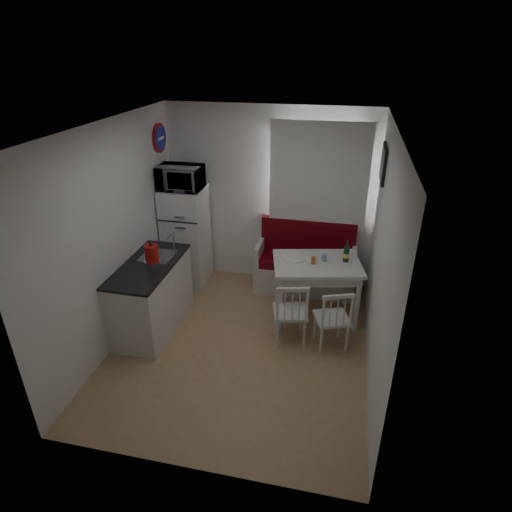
{
  "coord_description": "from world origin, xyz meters",
  "views": [
    {
      "loc": [
        1.07,
        -4.07,
        3.34
      ],
      "look_at": [
        0.08,
        0.5,
        0.98
      ],
      "focal_mm": 30.0,
      "sensor_mm": 36.0,
      "label": 1
    }
  ],
  "objects_px": {
    "chair_right": "(332,314)",
    "fridge": "(186,236)",
    "bench": "(305,268)",
    "wine_bottle": "(347,251)",
    "chair_left": "(289,308)",
    "kitchen_counter": "(152,295)",
    "dining_table": "(317,269)",
    "microwave": "(180,178)",
    "kettle": "(152,254)"
  },
  "relations": [
    {
      "from": "kitchen_counter",
      "to": "chair_left",
      "type": "relative_size",
      "value": 2.77
    },
    {
      "from": "chair_left",
      "to": "wine_bottle",
      "type": "bearing_deg",
      "value": 37.94
    },
    {
      "from": "bench",
      "to": "dining_table",
      "type": "height_order",
      "value": "bench"
    },
    {
      "from": "kitchen_counter",
      "to": "wine_bottle",
      "type": "distance_m",
      "value": 2.53
    },
    {
      "from": "chair_right",
      "to": "microwave",
      "type": "distance_m",
      "value": 2.79
    },
    {
      "from": "bench",
      "to": "chair_right",
      "type": "height_order",
      "value": "bench"
    },
    {
      "from": "bench",
      "to": "fridge",
      "type": "xyz_separation_m",
      "value": [
        -1.78,
        -0.11,
        0.4
      ]
    },
    {
      "from": "bench",
      "to": "fridge",
      "type": "height_order",
      "value": "fridge"
    },
    {
      "from": "dining_table",
      "to": "microwave",
      "type": "relative_size",
      "value": 2.05
    },
    {
      "from": "fridge",
      "to": "kettle",
      "type": "bearing_deg",
      "value": -88.58
    },
    {
      "from": "chair_right",
      "to": "fridge",
      "type": "distance_m",
      "value": 2.58
    },
    {
      "from": "bench",
      "to": "microwave",
      "type": "height_order",
      "value": "microwave"
    },
    {
      "from": "chair_right",
      "to": "wine_bottle",
      "type": "xyz_separation_m",
      "value": [
        0.1,
        0.75,
        0.46
      ]
    },
    {
      "from": "kitchen_counter",
      "to": "dining_table",
      "type": "xyz_separation_m",
      "value": [
        2.01,
        0.64,
        0.28
      ]
    },
    {
      "from": "kitchen_counter",
      "to": "microwave",
      "type": "distance_m",
      "value": 1.69
    },
    {
      "from": "fridge",
      "to": "kettle",
      "type": "distance_m",
      "value": 1.25
    },
    {
      "from": "chair_left",
      "to": "fridge",
      "type": "relative_size",
      "value": 0.32
    },
    {
      "from": "dining_table",
      "to": "chair_right",
      "type": "relative_size",
      "value": 2.57
    },
    {
      "from": "dining_table",
      "to": "chair_left",
      "type": "relative_size",
      "value": 2.6
    },
    {
      "from": "kettle",
      "to": "chair_right",
      "type": "bearing_deg",
      "value": -1.19
    },
    {
      "from": "chair_right",
      "to": "fridge",
      "type": "bearing_deg",
      "value": 131.23
    },
    {
      "from": "kettle",
      "to": "microwave",
      "type": "bearing_deg",
      "value": 91.48
    },
    {
      "from": "kitchen_counter",
      "to": "chair_left",
      "type": "xyz_separation_m",
      "value": [
        1.76,
        -0.02,
        0.07
      ]
    },
    {
      "from": "kitchen_counter",
      "to": "fridge",
      "type": "distance_m",
      "value": 1.28
    },
    {
      "from": "dining_table",
      "to": "kettle",
      "type": "bearing_deg",
      "value": -175.44
    },
    {
      "from": "kitchen_counter",
      "to": "wine_bottle",
      "type": "xyz_separation_m",
      "value": [
        2.36,
        0.74,
        0.51
      ]
    },
    {
      "from": "dining_table",
      "to": "kettle",
      "type": "height_order",
      "value": "kettle"
    },
    {
      "from": "chair_left",
      "to": "bench",
      "type": "bearing_deg",
      "value": 74.49
    },
    {
      "from": "bench",
      "to": "chair_right",
      "type": "distance_m",
      "value": 1.45
    },
    {
      "from": "microwave",
      "to": "chair_left",
      "type": "bearing_deg",
      "value": -34.8
    },
    {
      "from": "bench",
      "to": "microwave",
      "type": "bearing_deg",
      "value": -174.76
    },
    {
      "from": "chair_right",
      "to": "chair_left",
      "type": "bearing_deg",
      "value": 160.89
    },
    {
      "from": "chair_left",
      "to": "wine_bottle",
      "type": "relative_size",
      "value": 1.65
    },
    {
      "from": "chair_right",
      "to": "kettle",
      "type": "relative_size",
      "value": 1.83
    },
    {
      "from": "bench",
      "to": "fridge",
      "type": "relative_size",
      "value": 0.98
    },
    {
      "from": "microwave",
      "to": "bench",
      "type": "bearing_deg",
      "value": 5.24
    },
    {
      "from": "bench",
      "to": "dining_table",
      "type": "relative_size",
      "value": 1.17
    },
    {
      "from": "kitchen_counter",
      "to": "kettle",
      "type": "bearing_deg",
      "value": 33.93
    },
    {
      "from": "chair_left",
      "to": "microwave",
      "type": "xyz_separation_m",
      "value": [
        -1.74,
        1.21,
        1.12
      ]
    },
    {
      "from": "bench",
      "to": "wine_bottle",
      "type": "xyz_separation_m",
      "value": [
        0.56,
        -0.62,
        0.63
      ]
    },
    {
      "from": "bench",
      "to": "chair_left",
      "type": "relative_size",
      "value": 3.03
    },
    {
      "from": "fridge",
      "to": "kitchen_counter",
      "type": "bearing_deg",
      "value": -90.9
    },
    {
      "from": "dining_table",
      "to": "kettle",
      "type": "relative_size",
      "value": 4.7
    },
    {
      "from": "dining_table",
      "to": "fridge",
      "type": "relative_size",
      "value": 0.84
    },
    {
      "from": "chair_left",
      "to": "microwave",
      "type": "distance_m",
      "value": 2.4
    },
    {
      "from": "bench",
      "to": "wine_bottle",
      "type": "height_order",
      "value": "wine_bottle"
    },
    {
      "from": "dining_table",
      "to": "kettle",
      "type": "distance_m",
      "value": 2.07
    },
    {
      "from": "chair_left",
      "to": "kettle",
      "type": "distance_m",
      "value": 1.79
    },
    {
      "from": "kitchen_counter",
      "to": "dining_table",
      "type": "bearing_deg",
      "value": 17.7
    },
    {
      "from": "chair_left",
      "to": "wine_bottle",
      "type": "xyz_separation_m",
      "value": [
        0.6,
        0.76,
        0.44
      ]
    }
  ]
}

